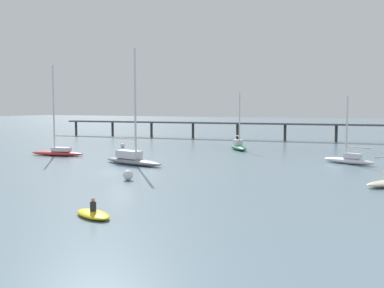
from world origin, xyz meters
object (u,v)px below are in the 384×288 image
sailboat_green (239,146)px  sailboat_red (58,150)px  mooring_buoy_mid (128,175)px  mooring_buoy_far (123,145)px  pier (346,120)px  sailboat_white (349,159)px  sailboat_gray (132,157)px  dinghy_yellow (93,214)px

sailboat_green → sailboat_red: 25.23m
mooring_buoy_mid → mooring_buoy_far: (-17.69, 24.76, -0.10)m
pier → mooring_buoy_mid: size_ratio=92.19×
mooring_buoy_mid → sailboat_green: bearing=91.3°
sailboat_white → sailboat_gray: bearing=-152.9°
sailboat_gray → mooring_buoy_mid: bearing=-58.5°
sailboat_green → mooring_buoy_mid: size_ratio=9.23×
sailboat_gray → dinghy_yellow: 23.36m
sailboat_red → dinghy_yellow: sailboat_red is taller
mooring_buoy_far → dinghy_yellow: bearing=-57.6°
sailboat_red → mooring_buoy_mid: sailboat_red is taller
sailboat_red → dinghy_yellow: size_ratio=3.47×
sailboat_green → mooring_buoy_far: (-17.04, -4.71, -0.27)m
sailboat_green → dinghy_yellow: sailboat_green is taller
mooring_buoy_mid → sailboat_gray: bearing=121.5°
sailboat_white → dinghy_yellow: 33.15m
sailboat_white → dinghy_yellow: size_ratio=2.24×
sailboat_gray → pier: bearing=67.8°
pier → mooring_buoy_far: size_ratio=118.20×
mooring_buoy_mid → mooring_buoy_far: bearing=125.5°
sailboat_white → sailboat_red: size_ratio=0.65×
sailboat_green → pier: bearing=60.2°
sailboat_white → sailboat_red: bearing=-167.3°
sailboat_green → sailboat_white: bearing=-30.4°
dinghy_yellow → mooring_buoy_mid: 12.88m
sailboat_gray → mooring_buoy_mid: 10.52m
pier → sailboat_white: bearing=-82.3°
pier → mooring_buoy_far: bearing=-138.3°
sailboat_green → sailboat_red: size_ratio=0.72×
pier → sailboat_white: pier is taller
sailboat_green → sailboat_gray: sailboat_gray is taller
sailboat_red → mooring_buoy_far: sailboat_red is taller
pier → sailboat_green: (-12.24, -21.37, -3.37)m
sailboat_white → sailboat_gray: sailboat_gray is taller
sailboat_white → mooring_buoy_mid: sailboat_white is taller
mooring_buoy_far → pier: bearing=41.7°
sailboat_gray → sailboat_red: bearing=167.2°
sailboat_red → mooring_buoy_far: 12.80m
sailboat_green → mooring_buoy_far: bearing=-164.5°
sailboat_gray → mooring_buoy_mid: sailboat_gray is taller
sailboat_green → mooring_buoy_mid: sailboat_green is taller
pier → sailboat_gray: 45.33m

